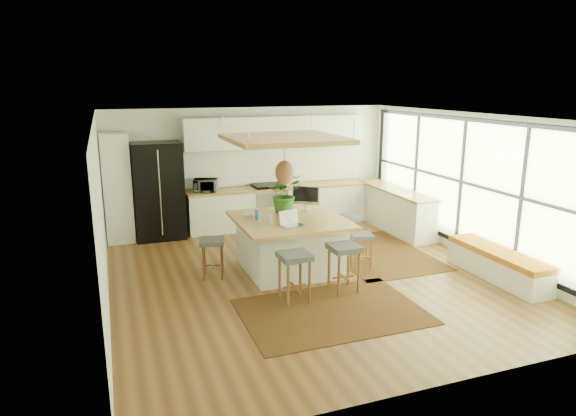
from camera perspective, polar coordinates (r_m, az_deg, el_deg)
name	(u,v)px	position (r m, az deg, el deg)	size (l,w,h in m)	color
floor	(309,276)	(8.74, 2.37, -7.65)	(7.00, 7.00, 0.00)	brown
ceiling	(311,117)	(8.15, 2.57, 10.30)	(7.00, 7.00, 0.00)	white
wall_back	(251,167)	(11.59, -4.15, 4.63)	(6.50, 6.50, 0.00)	white
wall_front	(440,271)	(5.41, 16.83, -6.84)	(6.50, 6.50, 0.00)	white
wall_left	(101,216)	(7.74, -20.38, -0.89)	(7.00, 7.00, 0.00)	white
wall_right	(470,186)	(10.02, 19.94, 2.36)	(7.00, 7.00, 0.00)	white
window_wall	(469,183)	(9.99, 19.83, 2.63)	(0.10, 6.20, 2.60)	black
pantry	(117,188)	(10.89, -18.75, 2.12)	(0.55, 0.60, 2.25)	white
back_counter_base	(279,207)	(11.64, -1.04, 0.13)	(4.20, 0.60, 0.88)	white
back_counter_top	(279,187)	(11.54, -1.05, 2.35)	(4.24, 0.64, 0.05)	#AC7A3D
backsplash	(275,166)	(11.73, -1.54, 4.78)	(4.20, 0.02, 0.80)	white
upper_cabinets	(277,132)	(11.48, -1.31, 8.60)	(4.20, 0.34, 0.70)	white
range	(269,205)	(11.55, -2.21, 0.32)	(0.76, 0.62, 1.00)	#A5A5AA
right_counter_base	(396,210)	(11.60, 12.08, -0.22)	(0.60, 2.50, 0.88)	white
right_counter_top	(397,190)	(11.50, 12.20, 2.00)	(0.64, 2.54, 0.05)	#AC7A3D
window_bench	(498,264)	(9.24, 22.66, -5.90)	(0.52, 2.00, 0.50)	white
ceiling_panel	(284,155)	(8.48, -0.41, 6.04)	(1.86, 1.86, 0.80)	#AC7A3D
rug_near	(332,311)	(7.47, 4.96, -11.58)	(2.60, 1.80, 0.01)	black
rug_right	(376,253)	(9.96, 9.96, -5.09)	(1.80, 2.60, 0.01)	black
fridge	(159,195)	(10.96, -14.43, 1.43)	(1.02, 0.79, 2.04)	black
island	(290,244)	(8.88, 0.21, -4.10)	(1.85, 1.85, 0.93)	#AC7A3D
stool_near_left	(294,279)	(7.64, 0.73, -8.04)	(0.45, 0.45, 0.76)	#43474A
stool_near_right	(344,270)	(8.05, 6.32, -6.95)	(0.45, 0.45, 0.76)	#43474A
stool_right_front	(361,249)	(9.07, 8.29, -4.59)	(0.37, 0.37, 0.63)	#43474A
stool_right_back	(344,237)	(9.73, 6.37, -3.26)	(0.45, 0.45, 0.76)	#43474A
stool_left_side	(213,257)	(8.66, -8.53, -5.51)	(0.40, 0.40, 0.67)	#43474A
laptop	(292,219)	(8.26, 0.51, -1.27)	(0.35, 0.37, 0.26)	#A5A5AA
monitor	(306,197)	(9.24, 2.03, 1.27)	(0.51, 0.18, 0.47)	#A5A5AA
microwave	(206,184)	(11.09, -9.31, 2.72)	(0.50, 0.28, 0.34)	#A5A5AA
island_plant	(284,198)	(9.11, -0.44, 1.18)	(0.63, 0.70, 0.55)	#1E4C19
island_bowl	(249,215)	(8.90, -4.43, -0.81)	(0.21, 0.21, 0.05)	beige
island_bottle_0	(258,215)	(8.65, -3.43, -0.76)	(0.07, 0.07, 0.19)	blue
island_bottle_1	(271,217)	(8.46, -1.98, -1.07)	(0.07, 0.07, 0.19)	silver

